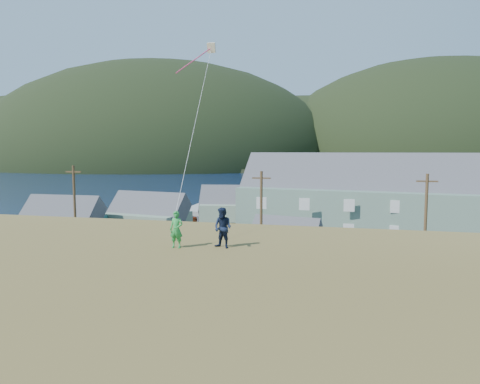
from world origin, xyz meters
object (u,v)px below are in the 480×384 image
lodge (390,201)px  shed_palegreen_near (147,218)px  wharf (261,210)px  kite_flyer_green (176,229)px  kite_flyer_navy (223,228)px  shed_teal (61,224)px  shed_white (285,242)px  shed_palegreen_far (237,207)px

lodge → shed_palegreen_near: 29.90m
wharf → lodge: 28.19m
kite_flyer_green → kite_flyer_navy: size_ratio=0.91×
wharf → kite_flyer_navy: 59.33m
shed_teal → shed_white: bearing=-3.1°
shed_white → shed_palegreen_far: 21.02m
lodge → shed_teal: (-37.38, -11.63, -2.34)m
lodge → kite_flyer_navy: size_ratio=23.67×
lodge → shed_white: size_ratio=4.96×
shed_teal → kite_flyer_navy: kite_flyer_navy is taller
shed_palegreen_near → shed_white: size_ratio=1.39×
shed_teal → shed_palegreen_near: (8.19, 5.55, 0.03)m
wharf → shed_palegreen_far: shed_palegreen_far is taller
shed_white → kite_flyer_green: size_ratio=5.21×
shed_palegreen_near → lodge: bearing=21.0°
wharf → shed_white: shed_white is taller
kite_flyer_green → kite_flyer_navy: 1.85m
lodge → shed_white: lodge is taller
wharf → kite_flyer_green: 59.48m
lodge → kite_flyer_navy: (-10.77, -38.35, 3.01)m
shed_white → shed_palegreen_near: bearing=171.9°
shed_white → kite_flyer_navy: kite_flyer_navy is taller
kite_flyer_navy → shed_teal: bearing=154.9°
shed_teal → lodge: bearing=17.2°
shed_palegreen_near → shed_white: 19.18m
shed_teal → shed_palegreen_far: (16.85, 17.49, 0.12)m
lodge → shed_palegreen_far: 21.46m
shed_white → shed_palegreen_far: (-9.22, 18.88, 0.67)m
shed_white → wharf: bearing=117.1°
shed_palegreen_near → shed_white: bearing=-12.0°
shed_white → shed_palegreen_far: size_ratio=0.66×
shed_teal → shed_palegreen_far: bearing=46.0°
wharf → shed_white: size_ratio=3.38×
wharf → shed_teal: (-17.88, -31.48, 2.21)m
shed_white → kite_flyer_green: bearing=-79.7°
shed_teal → shed_white: shed_teal is taller
shed_palegreen_near → kite_flyer_green: kite_flyer_green is taller
shed_teal → kite_flyer_green: size_ratio=6.13×
shed_teal → shed_white: 26.11m
lodge → shed_palegreen_far: bearing=172.9°
shed_teal → kite_flyer_navy: size_ratio=5.61×
shed_teal → wharf: bearing=60.3°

